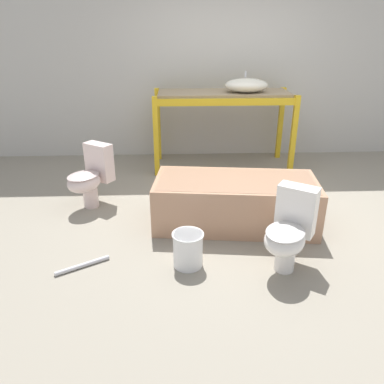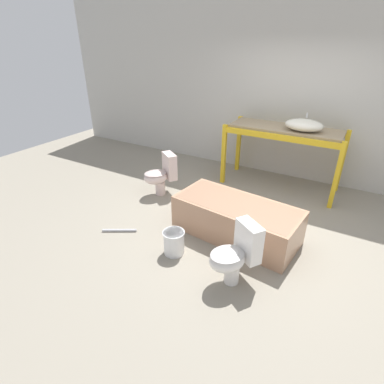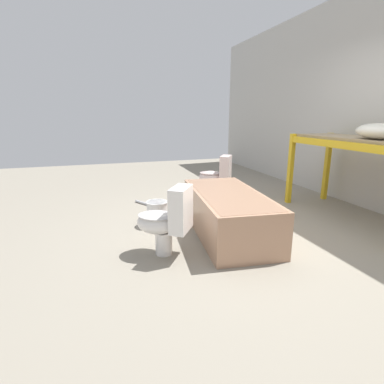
# 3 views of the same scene
# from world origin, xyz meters

# --- Properties ---
(ground_plane) EXTENTS (12.00, 12.00, 0.00)m
(ground_plane) POSITION_xyz_m (0.00, 0.00, 0.00)
(ground_plane) COLOR gray
(shelving_rack) EXTENTS (1.97, 0.78, 1.10)m
(shelving_rack) POSITION_xyz_m (-0.08, 1.35, 0.93)
(shelving_rack) COLOR gold
(shelving_rack) RESTS_ON ground_plane
(sink_basin) EXTENTS (0.60, 0.41, 0.27)m
(sink_basin) POSITION_xyz_m (0.22, 1.27, 1.19)
(sink_basin) COLOR silver
(sink_basin) RESTS_ON shelving_rack
(bathtub_main) EXTENTS (1.73, 0.92, 0.50)m
(bathtub_main) POSITION_xyz_m (-0.15, -0.47, 0.29)
(bathtub_main) COLOR tan
(bathtub_main) RESTS_ON ground_plane
(toilet_near) EXTENTS (0.57, 0.63, 0.71)m
(toilet_near) POSITION_xyz_m (-1.75, 0.03, 0.37)
(toilet_near) COLOR silver
(toilet_near) RESTS_ON ground_plane
(toilet_far) EXTENTS (0.57, 0.63, 0.71)m
(toilet_far) POSITION_xyz_m (0.17, -1.30, 0.37)
(toilet_far) COLOR white
(toilet_far) RESTS_ON ground_plane
(bucket_white) EXTENTS (0.28, 0.28, 0.32)m
(bucket_white) POSITION_xyz_m (-0.67, -1.22, 0.17)
(bucket_white) COLOR white
(bucket_white) RESTS_ON ground_plane
(loose_pipe) EXTENTS (0.43, 0.28, 0.04)m
(loose_pipe) POSITION_xyz_m (-1.59, -1.22, 0.02)
(loose_pipe) COLOR #B7B7BC
(loose_pipe) RESTS_ON ground_plane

